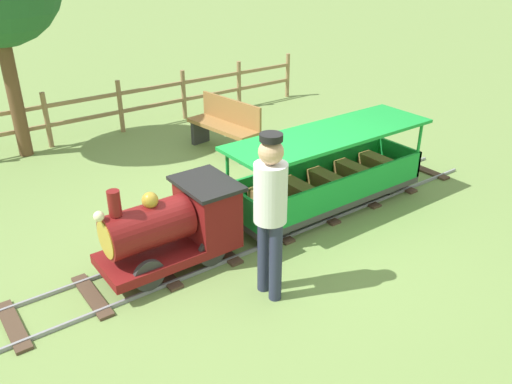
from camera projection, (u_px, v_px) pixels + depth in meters
ground_plane at (258, 234)px, 6.00m from camera, size 60.00×60.00×0.00m
track at (270, 228)px, 6.08m from camera, size 0.77×6.40×0.04m
locomotive at (176, 224)px, 5.24m from camera, size 0.73×1.45×0.99m
passenger_car at (328, 178)px, 6.38m from camera, size 0.83×2.70×0.97m
conductor_person at (270, 205)px, 4.59m from camera, size 0.30×0.30×1.62m
park_bench at (225, 126)px, 8.12m from camera, size 1.34×0.58×0.82m
fence_section at (120, 105)px, 8.90m from camera, size 0.08×7.48×0.90m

